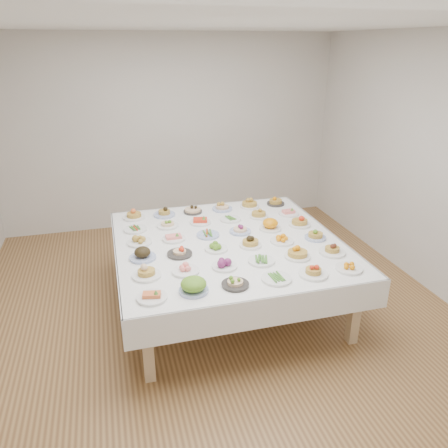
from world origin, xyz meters
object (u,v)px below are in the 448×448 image
object	(u,v)px
dish_35	(276,200)
display_table	(228,247)
dish_0	(152,295)
dish_18	(139,239)

from	to	relation	value
dish_35	display_table	bearing A→B (deg)	-134.54
dish_35	dish_0	bearing A→B (deg)	-134.55
dish_0	dish_35	size ratio (longest dim) A/B	1.11
display_table	dish_18	world-z (taller)	dish_18
dish_0	dish_18	size ratio (longest dim) A/B	0.98
dish_0	dish_18	world-z (taller)	dish_18
display_table	dish_18	distance (m)	0.91
display_table	dish_0	bearing A→B (deg)	-134.56
display_table	dish_0	size ratio (longest dim) A/B	9.45
dish_0	dish_18	distance (m)	1.08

